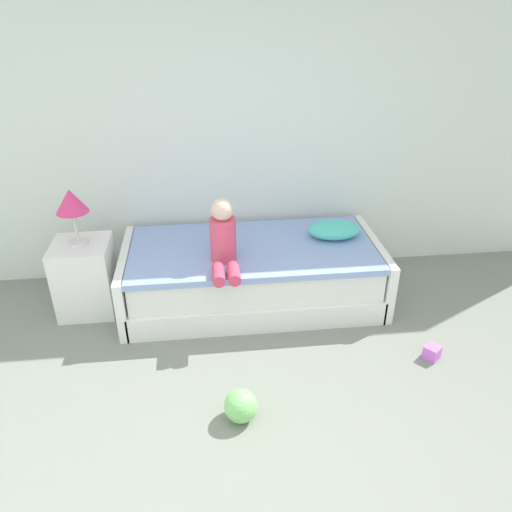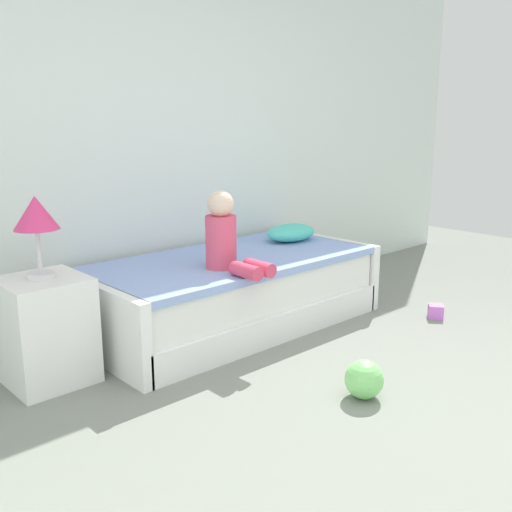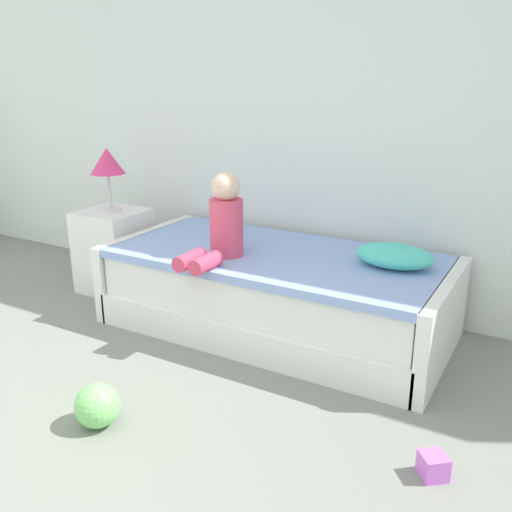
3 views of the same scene
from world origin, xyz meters
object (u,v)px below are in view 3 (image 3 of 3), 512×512
toy_ball (97,405)px  toy_block (433,466)px  table_lamp (107,164)px  pillow (394,256)px  child_figure (222,224)px  nightstand (114,251)px  bed (276,291)px

toy_ball → toy_block: bearing=16.2°
table_lamp → pillow: size_ratio=1.02×
table_lamp → child_figure: (1.11, -0.24, -0.23)m
nightstand → child_figure: bearing=-12.1°
toy_block → pillow: bearing=116.1°
nightstand → toy_block: 2.72m
toy_block → toy_ball: bearing=-163.8°
bed → toy_ball: 1.35m
toy_ball → toy_block: (1.41, 0.41, -0.05)m
nightstand → child_figure: size_ratio=1.18×
bed → table_lamp: table_lamp is taller
table_lamp → child_figure: 1.16m
child_figure → nightstand: bearing=167.9°
table_lamp → child_figure: size_ratio=0.88×
bed → toy_ball: bearing=-99.3°
toy_ball → table_lamp: bearing=130.3°
child_figure → pillow: size_ratio=1.16×
table_lamp → toy_ball: 1.94m
nightstand → table_lamp: size_ratio=1.33×
pillow → bed: bearing=-171.8°
pillow → toy_ball: pillow is taller
pillow → toy_ball: bearing=-122.7°
table_lamp → pillow: 2.08m
nightstand → child_figure: 1.20m
table_lamp → toy_block: bearing=-20.0°
bed → table_lamp: (-1.35, 0.01, 0.69)m
nightstand → toy_block: size_ratio=5.96×
toy_ball → bed: bearing=80.7°
toy_ball → toy_block: toy_ball is taller
bed → nightstand: size_ratio=3.52×
nightstand → pillow: size_ratio=1.36×
nightstand → pillow: (2.05, 0.09, 0.26)m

